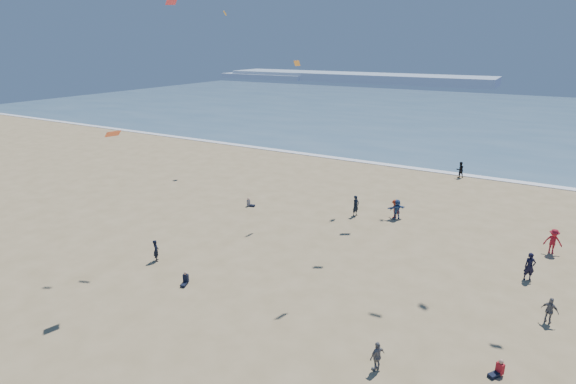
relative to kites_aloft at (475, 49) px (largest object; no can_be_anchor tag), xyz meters
The scene contains 7 objects.
ocean 83.68m from the kites_aloft, 96.11° to the left, with size 220.00×100.00×0.06m, color #476B84.
surf_line 36.15m from the kites_aloft, 105.36° to the left, with size 220.00×1.20×0.08m, color white.
headland_far 171.84m from the kites_aloft, 113.66° to the left, with size 110.00×20.00×3.20m, color #7A8EA8.
headland_near 187.35m from the kites_aloft, 125.60° to the left, with size 40.00×14.00×2.00m, color #7A8EA8.
standing_flyers 14.53m from the kites_aloft, 113.67° to the left, with size 36.24×48.10×1.91m.
seated_group 17.92m from the kites_aloft, 149.70° to the right, with size 24.28×32.33×0.84m.
kites_aloft is the anchor object (origin of this frame).
Camera 1 is at (12.09, -9.46, 14.74)m, focal length 28.00 mm.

